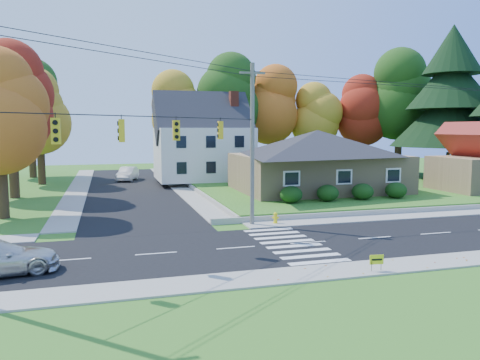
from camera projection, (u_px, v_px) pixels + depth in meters
The scene contains 24 objects.
ground at pixel (308, 243), 24.81m from camera, with size 120.00×120.00×0.00m, color #3D7923.
road_main at pixel (308, 243), 24.81m from camera, with size 90.00×8.00×0.02m, color black.
road_cross at pixel (130, 188), 47.48m from camera, with size 8.00×44.00×0.02m, color black.
sidewalk_north at pixel (276, 224), 29.59m from camera, with size 90.00×2.00×0.08m, color #9C9A90.
sidewalk_south at pixel (357, 269), 20.03m from camera, with size 90.00×2.00×0.08m, color #9C9A90.
lawn at pixel (340, 185), 48.40m from camera, with size 30.00×30.00×0.50m, color #3D7923.
ranch_house at pixel (317, 160), 41.93m from camera, with size 14.60×10.60×5.40m.
colonial_house at pixel (203, 142), 51.08m from camera, with size 10.40×8.40×9.60m.
garage at pixel (479, 164), 41.96m from camera, with size 7.30×6.30×4.60m.
hedge_row at pixel (345, 192), 36.10m from camera, with size 10.70×1.70×1.27m.
traffic_infrastructure at pixel (297, 145), 25.50m from camera, with size 38.10×10.66×10.00m.
tree_lot_0 at pixel (176, 109), 55.85m from camera, with size 6.72×6.72×12.51m.
tree_lot_1 at pixel (227, 99), 56.38m from camera, with size 7.84×7.84×14.60m.
tree_lot_2 at pixel (271, 105), 59.05m from camera, with size 7.28×7.28×13.56m.
tree_lot_3 at pixel (318, 116), 59.87m from camera, with size 6.16×6.16×11.47m.
tree_lot_4 at pixel (363, 111), 60.48m from camera, with size 6.72×6.72×12.51m.
tree_lot_5 at pixel (400, 95), 59.45m from camera, with size 8.40×8.40×15.64m.
conifer_east_a at pixel (451, 98), 52.17m from camera, with size 12.80×12.80×16.96m.
tree_west_1 at pixel (10, 100), 40.00m from camera, with size 7.28×7.28×13.56m.
tree_west_2 at pixel (39, 112), 49.90m from camera, with size 6.72×6.72×12.51m.
tree_west_3 at pixel (30, 103), 56.86m from camera, with size 7.84×7.84×14.60m.
white_car at pixel (128, 174), 54.27m from camera, with size 1.66×4.76×1.57m, color beige.
fire_hydrant at pixel (275, 219), 29.57m from camera, with size 0.44×0.34×0.77m.
yard_sign at pixel (377, 260), 19.64m from camera, with size 0.61×0.11×0.77m.
Camera 1 is at (-10.15, -22.36, 6.05)m, focal length 35.00 mm.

